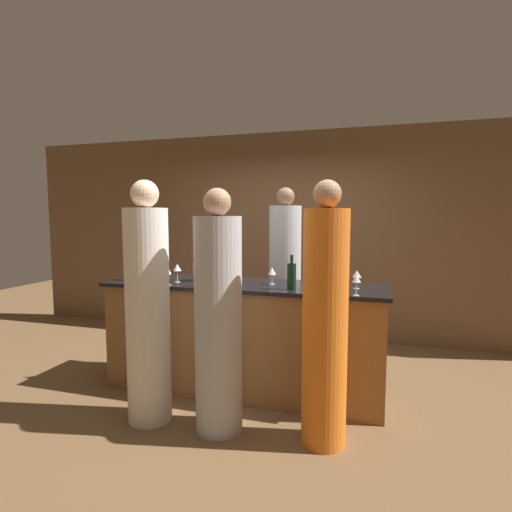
# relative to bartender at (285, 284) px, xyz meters

# --- Properties ---
(ground_plane) EXTENTS (14.00, 14.00, 0.00)m
(ground_plane) POSITION_rel_bartender_xyz_m (-0.23, -0.75, -0.92)
(ground_plane) COLOR brown
(back_wall) EXTENTS (8.00, 0.06, 2.80)m
(back_wall) POSITION_rel_bartender_xyz_m (-0.23, 1.15, 0.48)
(back_wall) COLOR brown
(back_wall) RESTS_ON ground_plane
(bar_counter) EXTENTS (2.63, 0.73, 1.04)m
(bar_counter) POSITION_rel_bartender_xyz_m (-0.23, -0.75, -0.40)
(bar_counter) COLOR brown
(bar_counter) RESTS_ON ground_plane
(bartender) EXTENTS (0.35, 0.35, 1.97)m
(bartender) POSITION_rel_bartender_xyz_m (0.00, 0.00, 0.00)
(bartender) COLOR #B2B2B7
(bartender) RESTS_ON ground_plane
(guest_0) EXTENTS (0.35, 0.35, 1.94)m
(guest_0) POSITION_rel_bartender_xyz_m (-0.79, -1.50, -0.01)
(guest_0) COLOR silver
(guest_0) RESTS_ON ground_plane
(guest_1) EXTENTS (0.36, 0.36, 1.87)m
(guest_1) POSITION_rel_bartender_xyz_m (-0.19, -1.48, -0.05)
(guest_1) COLOR #B2B2B7
(guest_1) RESTS_ON ground_plane
(guest_2) EXTENTS (0.32, 0.32, 1.91)m
(guest_2) POSITION_rel_bartender_xyz_m (0.61, -1.44, -0.03)
(guest_2) COLOR orange
(guest_2) RESTS_ON ground_plane
(wine_bottle_0) EXTENTS (0.08, 0.08, 0.30)m
(wine_bottle_0) POSITION_rel_bartender_xyz_m (0.26, -0.93, 0.23)
(wine_bottle_0) COLOR black
(wine_bottle_0) RESTS_ON bar_counter
(wine_bottle_1) EXTENTS (0.08, 0.08, 0.27)m
(wine_bottle_1) POSITION_rel_bartender_xyz_m (0.57, -0.66, 0.22)
(wine_bottle_1) COLOR black
(wine_bottle_1) RESTS_ON bar_counter
(wine_bottle_2) EXTENTS (0.07, 0.07, 0.30)m
(wine_bottle_2) POSITION_rel_bartender_xyz_m (-1.36, -0.88, 0.23)
(wine_bottle_2) COLOR black
(wine_bottle_2) RESTS_ON bar_counter
(ice_bucket) EXTENTS (0.17, 0.17, 0.18)m
(ice_bucket) POSITION_rel_bartender_xyz_m (-0.66, -0.72, 0.20)
(ice_bucket) COLOR silver
(ice_bucket) RESTS_ON bar_counter
(wine_glass_0) EXTENTS (0.08, 0.08, 0.16)m
(wine_glass_0) POSITION_rel_bartender_xyz_m (-1.02, -0.79, 0.24)
(wine_glass_0) COLOR silver
(wine_glass_0) RESTS_ON bar_counter
(wine_glass_1) EXTENTS (0.08, 0.08, 0.16)m
(wine_glass_1) POSITION_rel_bartender_xyz_m (0.80, -0.75, 0.24)
(wine_glass_1) COLOR silver
(wine_glass_1) RESTS_ON bar_counter
(wine_glass_2) EXTENTS (0.07, 0.07, 0.16)m
(wine_glass_2) POSITION_rel_bartender_xyz_m (0.04, -0.73, 0.23)
(wine_glass_2) COLOR silver
(wine_glass_2) RESTS_ON bar_counter
(wine_glass_3) EXTENTS (0.07, 0.07, 0.15)m
(wine_glass_3) POSITION_rel_bartender_xyz_m (-0.57, -1.00, 0.23)
(wine_glass_3) COLOR silver
(wine_glass_3) RESTS_ON bar_counter
(wine_glass_4) EXTENTS (0.07, 0.07, 0.16)m
(wine_glass_4) POSITION_rel_bartender_xyz_m (0.81, -1.06, 0.24)
(wine_glass_4) COLOR silver
(wine_glass_4) RESTS_ON bar_counter
(wine_glass_5) EXTENTS (0.06, 0.06, 0.16)m
(wine_glass_5) POSITION_rel_bartender_xyz_m (-0.86, -1.04, 0.24)
(wine_glass_5) COLOR silver
(wine_glass_5) RESTS_ON bar_counter
(wine_glass_6) EXTENTS (0.08, 0.08, 0.17)m
(wine_glass_6) POSITION_rel_bartender_xyz_m (-0.86, -0.86, 0.25)
(wine_glass_6) COLOR silver
(wine_glass_6) RESTS_ON bar_counter
(wine_glass_7) EXTENTS (0.08, 0.08, 0.18)m
(wine_glass_7) POSITION_rel_bartender_xyz_m (0.68, -0.92, 0.25)
(wine_glass_7) COLOR silver
(wine_glass_7) RESTS_ON bar_counter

